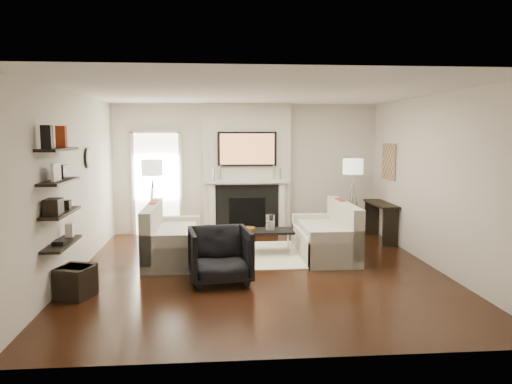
{
  "coord_description": "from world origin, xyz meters",
  "views": [
    {
      "loc": [
        -0.69,
        -7.41,
        2.11
      ],
      "look_at": [
        0.0,
        0.6,
        1.15
      ],
      "focal_mm": 35.0,
      "sensor_mm": 36.0,
      "label": 1
    }
  ],
  "objects": [
    {
      "name": "pillow_left_charcoal",
      "position": [
        -1.71,
        0.5,
        0.72
      ],
      "size": [
        0.1,
        0.4,
        0.4
      ],
      "primitive_type": "cube",
      "color": "black",
      "rests_on": "loveseat_left_cushion"
    },
    {
      "name": "shelf_upper",
      "position": [
        -2.62,
        -1.0,
        1.5
      ],
      "size": [
        0.25,
        1.0,
        0.04
      ],
      "primitive_type": "cube",
      "color": "black",
      "rests_on": "wall_left"
    },
    {
      "name": "hallway_panel",
      "position": [
        -1.85,
        2.98,
        1.05
      ],
      "size": [
        0.9,
        0.02,
        2.1
      ],
      "primitive_type": "cube",
      "color": "white",
      "rests_on": "floor"
    },
    {
      "name": "candlestick_r_tall",
      "position": [
        0.55,
        2.7,
        1.3
      ],
      "size": [
        0.04,
        0.04,
        0.3
      ],
      "primitive_type": "cylinder",
      "color": "silver",
      "rests_on": "mantel_shelf"
    },
    {
      "name": "loveseat_right_base",
      "position": [
        1.2,
        0.84,
        0.21
      ],
      "size": [
        0.85,
        1.8,
        0.42
      ],
      "primitive_type": "cube",
      "color": "beige",
      "rests_on": "floor"
    },
    {
      "name": "loveseat_left_arm_s",
      "position": [
        -1.37,
        1.61,
        0.3
      ],
      "size": [
        0.85,
        0.18,
        0.6
      ],
      "primitive_type": "cube",
      "color": "beige",
      "rests_on": "floor"
    },
    {
      "name": "loveseat_left_cushion",
      "position": [
        -1.32,
        0.8,
        0.47
      ],
      "size": [
        0.63,
        1.44,
        0.1
      ],
      "primitive_type": "cube",
      "color": "beige",
      "rests_on": "loveseat_left_base"
    },
    {
      "name": "chimney_breast",
      "position": [
        0.0,
        2.88,
        1.35
      ],
      "size": [
        1.8,
        0.25,
        2.7
      ],
      "primitive_type": "cube",
      "color": "silver",
      "rests_on": "floor"
    },
    {
      "name": "console_top",
      "position": [
        2.57,
        1.97,
        0.73
      ],
      "size": [
        0.35,
        1.2,
        0.04
      ],
      "primitive_type": "cube",
      "color": "black",
      "rests_on": "floor"
    },
    {
      "name": "coffee_leg_nw",
      "position": [
        -0.36,
        0.89,
        0.19
      ],
      "size": [
        0.02,
        0.02,
        0.38
      ],
      "primitive_type": "cylinder",
      "color": "silver",
      "rests_on": "floor"
    },
    {
      "name": "candlestick_l_tall",
      "position": [
        -0.55,
        2.7,
        1.3
      ],
      "size": [
        0.04,
        0.04,
        0.3
      ],
      "primitive_type": "cylinder",
      "color": "silver",
      "rests_on": "mantel_shelf"
    },
    {
      "name": "tv_body",
      "position": [
        0.0,
        2.71,
        1.78
      ],
      "size": [
        1.2,
        0.06,
        0.7
      ],
      "primitive_type": "cube",
      "color": "black",
      "rests_on": "chimney_breast"
    },
    {
      "name": "shelf_bottom",
      "position": [
        -2.62,
        -1.0,
        0.7
      ],
      "size": [
        0.25,
        1.0,
        0.03
      ],
      "primitive_type": "cube",
      "color": "black",
      "rests_on": "wall_left"
    },
    {
      "name": "lamp_right_leg_a",
      "position": [
        2.16,
        2.17,
        0.6
      ],
      "size": [
        0.25,
        0.02,
        1.23
      ],
      "primitive_type": "cylinder",
      "rotation": [
        0.18,
        0.0,
        4.71
      ],
      "color": "silver",
      "rests_on": "floor"
    },
    {
      "name": "lamp_left_leg_b",
      "position": [
        -1.91,
        2.27,
        0.6
      ],
      "size": [
        0.14,
        0.22,
        1.23
      ],
      "primitive_type": "cylinder",
      "rotation": [
        0.18,
        0.0,
        0.52
      ],
      "color": "silver",
      "rests_on": "floor"
    },
    {
      "name": "shelf_lower",
      "position": [
        -2.62,
        -1.0,
        1.1
      ],
      "size": [
        0.25,
        1.0,
        0.04
      ],
      "primitive_type": "cube",
      "color": "black",
      "rests_on": "wall_left"
    },
    {
      "name": "lamp_left_post",
      "position": [
        -1.85,
        2.18,
        0.6
      ],
      "size": [
        0.02,
        0.02,
        1.2
      ],
      "primitive_type": "cylinder",
      "color": "silver",
      "rests_on": "floor"
    },
    {
      "name": "candlestick_r_short",
      "position": [
        0.68,
        2.7,
        1.27
      ],
      "size": [
        0.04,
        0.04,
        0.24
      ],
      "primitive_type": "cylinder",
      "color": "silver",
      "rests_on": "mantel_shelf"
    },
    {
      "name": "decor_magfile_a",
      "position": [
        -2.62,
        -1.38,
        2.06
      ],
      "size": [
        0.12,
        0.1,
        0.28
      ],
      "primitive_type": "cube",
      "color": "black",
      "rests_on": "shelf_top"
    },
    {
      "name": "decor_box_tall",
      "position": [
        -2.62,
        -0.64,
        0.81
      ],
      "size": [
        0.1,
        0.1,
        0.18
      ],
      "primitive_type": "cube",
      "color": "white",
      "rests_on": "shelf_bottom"
    },
    {
      "name": "ottoman_far",
      "position": [
        -2.47,
        -1.04,
        0.2
      ],
      "size": [
        0.52,
        0.52,
        0.4
      ],
      "primitive_type": "cube",
      "rotation": [
        0.0,
        0.0,
        -0.38
      ],
      "color": "black",
      "rests_on": "floor"
    },
    {
      "name": "mantel_pilaster_l",
      "position": [
        -0.72,
        2.71,
        0.55
      ],
      "size": [
        0.12,
        0.08,
        1.1
      ],
      "primitive_type": "cube",
      "color": "white",
      "rests_on": "floor"
    },
    {
      "name": "coffee_leg_se",
      "position": [
        0.64,
        1.33,
        0.19
      ],
      "size": [
        0.02,
        0.02,
        0.38
      ],
      "primitive_type": "cylinder",
      "color": "silver",
      "rests_on": "floor"
    },
    {
      "name": "door_trim_r",
      "position": [
        -1.37,
        2.96,
        1.05
      ],
      "size": [
        0.06,
        0.06,
        2.16
      ],
      "primitive_type": "cube",
      "color": "white",
      "rests_on": "floor"
    },
    {
      "name": "clock_rim",
      "position": [
        -2.73,
        0.9,
        1.7
      ],
      "size": [
        0.04,
        0.34,
        0.34
      ],
      "primitive_type": "cylinder",
      "rotation": [
        0.0,
        1.57,
        0.0
      ],
      "color": "black",
      "rests_on": "wall_left"
    },
    {
      "name": "copper_bowl",
      "position": [
        -0.11,
        1.11,
        0.45
      ],
      "size": [
        0.28,
        0.28,
        0.05
      ],
      "primitive_type": "cylinder",
      "color": "#C47720",
      "rests_on": "coffee_table"
    },
    {
      "name": "loveseat_left_arm_n",
      "position": [
        -1.37,
        -0.01,
        0.3
      ],
      "size": [
        0.85,
        0.18,
        0.6
      ],
      "primitive_type": "cube",
      "color": "beige",
      "rests_on": "floor"
    },
    {
      "name": "clock_face",
      "position": [
        -2.71,
        0.9,
        1.7
      ],
      "size": [
        0.01,
        0.29,
        0.29
      ],
      "primitive_type": "cylinder",
      "rotation": [
        0.0,
        1.57,
        0.0
      ],
      "color": "white",
      "rests_on": "clock_rim"
    },
    {
      "name": "coffee_leg_sw",
      "position": [
        -0.36,
        1.33,
        0.19
      ],
      "size": [
        0.02,
        0.02,
        0.38
      ],
      "primitive_type": "cylinder",
      "color": "silver",
      "rests_on": "floor"
    },
    {
      "name": "pillow_right_orange",
      "position": [
        1.54,
        1.14,
        0.73
      ],
      "size": [
        0.1,
        0.42,
        0.42
      ],
      "primitive_type": "cube",
      "color": "#9B3213",
      "rests_on": "loveseat_right_cushion"
    },
    {
      "name": "hurricane_glass",
      "position": [
        0.29,
        1.11,
        0.56
      ],
      "size": [
        0.15,
        0.15,
        0.27
      ],
      "primitive_type": "cylinder",
      "color": "white",
      "rests_on": "coffee_table"
    },
    {
      "name": "decor_frame_a",
      "position": [
        -2.62,
        -1.11,
        1.63
      ],
      "size": [
        0.04,
        0.3,
        0.22
      ],
      "primitive_type": "cube",
      "color": "white",
      "rests_on": "shelf_upper"
    },
    {
      "name": "shelf_top",
      "position": [
        -2.62,
        -1.0,
        1.9
      ],
      "size": [
        0.25,
        1.0,
        0.04
      ],
      "primitive_type": "cube",
      "color": "black",
      "rests_on": "wall_left"
    },
    {
      "name": "decor_box_small",
      "position": [
        -2.62,
        -0.82,
        1.18
      ],
      "size": [
        0.15,
        0.12,
        0.12
      ],
      "primitive_type": "cube",
      "color": "black",
      "rests_on": "shelf_lower"
    },
    {
      "name": "room_envelope",
      "position": [
        0.0,
        0.0,
        1.35
      ],
      "size": [
        6.0,
        6.0,
        6.0
      ],
      "color": "black",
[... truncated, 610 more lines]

